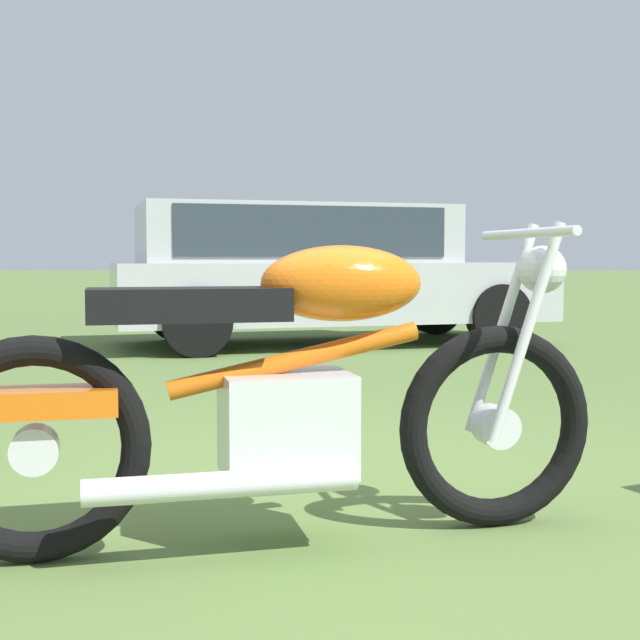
# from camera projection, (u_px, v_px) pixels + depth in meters

# --- Properties ---
(ground_plane) EXTENTS (120.00, 120.00, 0.00)m
(ground_plane) POSITION_uv_depth(u_px,v_px,m) (298.00, 514.00, 3.02)
(ground_plane) COLOR #567038
(motorcycle_orange) EXTENTS (2.09, 0.87, 1.02)m
(motorcycle_orange) POSITION_uv_depth(u_px,v_px,m) (288.00, 392.00, 2.69)
(motorcycle_orange) COLOR black
(motorcycle_orange) RESTS_ON ground
(car_silver) EXTENTS (4.75, 2.95, 1.43)m
(car_silver) POSITION_uv_depth(u_px,v_px,m) (313.00, 264.00, 8.90)
(car_silver) COLOR #B2B5BA
(car_silver) RESTS_ON ground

